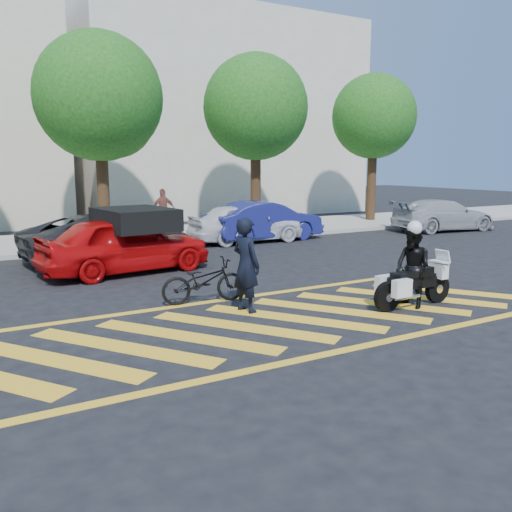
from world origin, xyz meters
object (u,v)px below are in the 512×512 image
police_motorcycle (412,284)px  parked_mid_right (246,223)px  parked_mid_left (110,238)px  parked_right (265,221)px  red_convertible (125,244)px  officer_bike (246,265)px  officer_moto (413,268)px  bicycle (204,281)px  parked_far_right (443,215)px

police_motorcycle → parked_mid_right: (1.42, 9.72, 0.24)m
parked_mid_left → parked_right: bearing=-83.1°
red_convertible → police_motorcycle: bearing=-154.5°
officer_bike → officer_moto: size_ratio=1.14×
police_motorcycle → parked_mid_right: 9.82m
officer_bike → bicycle: 1.22m
officer_moto → red_convertible: 7.56m
officer_bike → bicycle: (-0.46, 1.03, -0.47)m
bicycle → parked_mid_left: (-0.40, 5.89, 0.24)m
parked_far_right → parked_mid_right: bearing=89.8°
red_convertible → parked_mid_right: red_convertible is taller
red_convertible → parked_mid_right: 6.45m
bicycle → parked_right: bearing=-30.4°
parked_far_right → officer_moto: bearing=136.5°
parked_mid_right → officer_bike: bearing=153.7°
parked_right → parked_far_right: size_ratio=0.97×
parked_mid_right → parked_right: 0.80m
parked_right → parked_far_right: 8.36m
officer_moto → parked_right: bearing=166.4°
red_convertible → parked_right: red_convertible is taller
bicycle → parked_mid_right: bearing=-26.3°
parked_mid_left → parked_mid_right: (5.40, 1.40, 0.01)m
officer_bike → parked_right: bearing=-46.0°
parked_far_right → police_motorcycle: bearing=136.5°
parked_mid_left → parked_right: parked_right is taller
officer_bike → police_motorcycle: 3.45m
parked_mid_left → parked_right: (6.20, 1.40, 0.03)m
police_motorcycle → parked_right: (2.22, 9.72, 0.26)m
officer_bike → parked_far_right: 15.35m
parked_mid_left → parked_far_right: bearing=-95.1°
red_convertible → parked_right: (6.32, 3.35, -0.03)m
officer_moto → parked_right: 9.97m
red_convertible → parked_far_right: red_convertible is taller
police_motorcycle → officer_moto: (-0.01, 0.00, 0.34)m
police_motorcycle → parked_far_right: 13.50m
officer_bike → red_convertible: bearing=-2.2°
officer_moto → red_convertible: bearing=-148.0°
officer_bike → officer_moto: bearing=-127.5°
officer_moto → parked_right: size_ratio=0.36×
parked_right → parked_far_right: bearing=-102.2°
police_motorcycle → parked_far_right: parked_far_right is taller
parked_right → parked_mid_left: bearing=99.0°
officer_moto → parked_right: officer_moto is taller
red_convertible → parked_far_right: size_ratio=0.97×
parked_mid_right → parked_right: parked_right is taller
officer_bike → parked_mid_left: size_ratio=0.37×
officer_bike → parked_far_right: (13.61, 7.10, -0.26)m
parked_mid_left → red_convertible: bearing=170.7°
bicycle → officer_bike: bearing=-147.9°
officer_bike → police_motorcycle: officer_bike is taller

